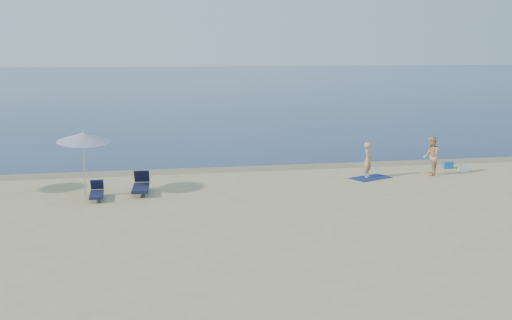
{
  "coord_description": "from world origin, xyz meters",
  "views": [
    {
      "loc": [
        -7.43,
        -9.68,
        5.61
      ],
      "look_at": [
        -2.42,
        16.0,
        1.0
      ],
      "focal_mm": 45.0,
      "sensor_mm": 36.0,
      "label": 1
    }
  ],
  "objects": [
    {
      "name": "white_bag",
      "position": [
        7.38,
        16.71,
        0.15
      ],
      "size": [
        0.36,
        0.31,
        0.31
      ],
      "primitive_type": "cube",
      "rotation": [
        0.0,
        0.0,
        -0.0
      ],
      "color": "white",
      "rests_on": "ground"
    },
    {
      "name": "lounger_left",
      "position": [
        -8.81,
        14.44,
        0.24
      ],
      "size": [
        0.49,
        1.49,
        0.66
      ],
      "rotation": [
        0.0,
        0.0,
        0.0
      ],
      "color": "#141939",
      "rests_on": "ground"
    },
    {
      "name": "blue_cooler",
      "position": [
        7.08,
        17.64,
        0.16
      ],
      "size": [
        0.46,
        0.34,
        0.32
      ],
      "primitive_type": "cube",
      "rotation": [
        0.0,
        0.0,
        -0.06
      ],
      "color": "#1C579A",
      "rests_on": "ground"
    },
    {
      "name": "person_left",
      "position": [
        2.61,
        16.32,
        0.78
      ],
      "size": [
        0.62,
        0.68,
        1.55
      ],
      "primitive_type": "imported",
      "rotation": [
        0.0,
        0.0,
        0.98
      ],
      "color": "tan",
      "rests_on": "ground"
    },
    {
      "name": "wet_sand_strip",
      "position": [
        0.0,
        19.4,
        0.0
      ],
      "size": [
        240.0,
        1.6,
        0.0
      ],
      "primitive_type": "cube",
      "color": "#847254",
      "rests_on": "ground"
    },
    {
      "name": "beach_towel",
      "position": [
        2.68,
        16.16,
        0.01
      ],
      "size": [
        2.0,
        1.61,
        0.03
      ],
      "primitive_type": "cube",
      "rotation": [
        0.0,
        0.0,
        0.42
      ],
      "color": "#0F204F",
      "rests_on": "ground"
    },
    {
      "name": "umbrella_near",
      "position": [
        -9.24,
        15.06,
        2.27
      ],
      "size": [
        2.52,
        2.54,
        2.59
      ],
      "rotation": [
        0.0,
        0.0,
        0.31
      ],
      "color": "silver",
      "rests_on": "ground"
    },
    {
      "name": "sea",
      "position": [
        0.0,
        100.0,
        0.0
      ],
      "size": [
        240.0,
        160.0,
        0.01
      ],
      "primitive_type": "cube",
      "color": "#0B2046",
      "rests_on": "ground"
    },
    {
      "name": "person_right",
      "position": [
        5.55,
        16.29,
        0.86
      ],
      "size": [
        0.93,
        1.03,
        1.73
      ],
      "primitive_type": "imported",
      "rotation": [
        0.0,
        0.0,
        -1.97
      ],
      "color": "tan",
      "rests_on": "ground"
    },
    {
      "name": "lounger_right",
      "position": [
        -7.17,
        15.09,
        0.29
      ],
      "size": [
        0.75,
        1.87,
        0.81
      ],
      "rotation": [
        0.0,
        0.0,
        -0.08
      ],
      "color": "#121633",
      "rests_on": "ground"
    }
  ]
}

